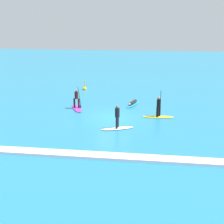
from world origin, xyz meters
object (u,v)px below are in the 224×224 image
at_px(surfer_on_yellow_board, 158,111).
at_px(surfer_on_purple_board, 77,104).
at_px(surfer_on_white_board, 117,122).
at_px(marker_buoy, 85,88).
at_px(surfer_on_blue_board, 133,104).

bearing_deg(surfer_on_yellow_board, surfer_on_purple_board, 163.84).
distance_m(surfer_on_purple_board, surfer_on_yellow_board, 7.79).
bearing_deg(surfer_on_white_board, surfer_on_yellow_board, -153.96).
height_order(surfer_on_white_board, marker_buoy, surfer_on_white_board).
relative_size(surfer_on_blue_board, surfer_on_purple_board, 0.90).
distance_m(surfer_on_white_board, surfer_on_blue_board, 7.24).
bearing_deg(marker_buoy, surfer_on_blue_board, -44.77).
distance_m(surfer_on_white_board, surfer_on_purple_board, 6.87).
xyz_separation_m(surfer_on_blue_board, surfer_on_purple_board, (-5.12, -2.00, 0.27)).
bearing_deg(marker_buoy, surfer_on_white_board, -67.40).
xyz_separation_m(surfer_on_white_board, surfer_on_purple_board, (-4.48, 5.20, -0.12)).
xyz_separation_m(surfer_on_blue_board, marker_buoy, (-6.19, 6.15, 0.02)).
bearing_deg(surfer_on_blue_board, surfer_on_yellow_board, 51.73).
distance_m(surfer_on_yellow_board, marker_buoy, 13.13).
bearing_deg(marker_buoy, surfer_on_yellow_board, -48.60).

